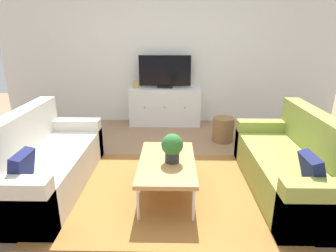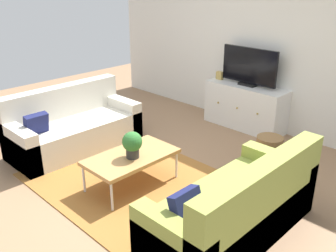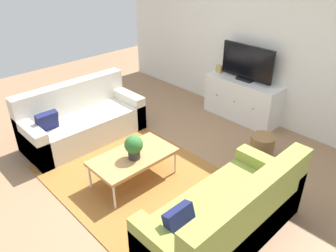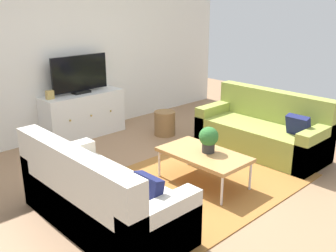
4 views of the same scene
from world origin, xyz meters
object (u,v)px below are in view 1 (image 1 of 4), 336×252
(couch_right_side, at_px, (297,167))
(tv_console, at_px, (165,106))
(potted_plant, at_px, (172,147))
(couch_left_side, at_px, (39,165))
(mantel_clock, at_px, (136,84))
(coffee_table, at_px, (167,163))
(flat_screen_tv, at_px, (165,72))
(wicker_basket, at_px, (223,129))

(couch_right_side, height_order, tv_console, couch_right_side)
(potted_plant, bearing_deg, tv_console, 93.42)
(couch_left_side, bearing_deg, mantel_clock, 71.30)
(couch_right_side, relative_size, mantel_clock, 14.04)
(couch_right_side, xyz_separation_m, coffee_table, (-1.44, -0.09, 0.08))
(potted_plant, height_order, tv_console, potted_plant)
(couch_left_side, distance_m, potted_plant, 1.52)
(flat_screen_tv, height_order, wicker_basket, flat_screen_tv)
(coffee_table, distance_m, mantel_clock, 2.58)
(tv_console, xyz_separation_m, flat_screen_tv, (0.00, 0.02, 0.65))
(mantel_clock, bearing_deg, flat_screen_tv, 2.12)
(couch_right_side, relative_size, coffee_table, 1.72)
(couch_right_side, bearing_deg, flat_screen_tv, 122.56)
(couch_left_side, relative_size, tv_console, 1.38)
(mantel_clock, bearing_deg, potted_plant, -74.55)
(coffee_table, height_order, wicker_basket, coffee_table)
(tv_console, distance_m, wicker_basket, 1.31)
(wicker_basket, bearing_deg, tv_console, 137.86)
(couch_left_side, distance_m, flat_screen_tv, 2.84)
(potted_plant, distance_m, wicker_basket, 1.85)
(coffee_table, height_order, mantel_clock, mantel_clock)
(couch_left_side, height_order, mantel_clock, couch_left_side)
(mantel_clock, xyz_separation_m, wicker_basket, (1.51, -0.87, -0.57))
(potted_plant, bearing_deg, couch_left_side, 175.59)
(flat_screen_tv, distance_m, wicker_basket, 1.54)
(coffee_table, bearing_deg, tv_console, 92.14)
(coffee_table, xyz_separation_m, mantel_clock, (-0.63, 2.47, 0.40))
(potted_plant, relative_size, mantel_clock, 2.39)
(couch_left_side, height_order, coffee_table, couch_left_side)
(mantel_clock, bearing_deg, wicker_basket, -30.14)
(coffee_table, relative_size, potted_plant, 3.42)
(tv_console, bearing_deg, mantel_clock, 180.00)
(potted_plant, relative_size, flat_screen_tv, 0.33)
(couch_right_side, height_order, mantel_clock, couch_right_side)
(coffee_table, distance_m, tv_console, 2.47)
(couch_left_side, bearing_deg, coffee_table, -3.73)
(couch_left_side, bearing_deg, wicker_basket, 33.01)
(coffee_table, relative_size, wicker_basket, 2.71)
(couch_right_side, height_order, flat_screen_tv, flat_screen_tv)
(mantel_clock, bearing_deg, couch_left_side, -108.70)
(coffee_table, distance_m, flat_screen_tv, 2.57)
(couch_left_side, height_order, potted_plant, couch_left_side)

